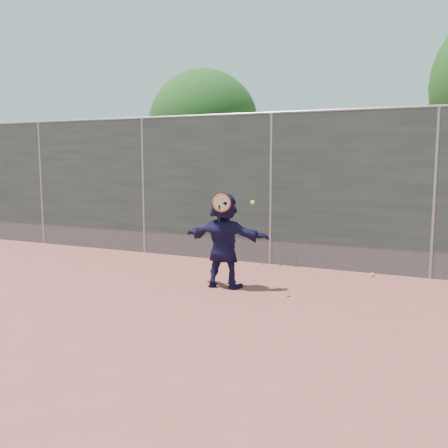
% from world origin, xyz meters
% --- Properties ---
extents(ground, '(80.00, 80.00, 0.00)m').
position_xyz_m(ground, '(0.00, 0.00, 0.00)').
color(ground, '#9E4C42').
rests_on(ground, ground).
extents(player, '(1.48, 0.51, 1.58)m').
position_xyz_m(player, '(-0.09, 1.45, 0.79)').
color(player, '#131335').
rests_on(player, ground).
extents(ball_ground, '(0.07, 0.07, 0.07)m').
position_xyz_m(ball_ground, '(2.04, 3.25, 0.03)').
color(ball_ground, '#D3E933').
rests_on(ball_ground, ground).
extents(fence, '(20.00, 0.06, 3.03)m').
position_xyz_m(fence, '(-0.00, 3.50, 1.58)').
color(fence, '#38423D').
rests_on(fence, ground).
extents(swing_action, '(0.73, 0.19, 0.51)m').
position_xyz_m(swing_action, '(0.01, 1.24, 1.40)').
color(swing_action, orange).
rests_on(swing_action, ground).
extents(tree_left, '(3.15, 3.00, 4.53)m').
position_xyz_m(tree_left, '(-2.85, 6.55, 2.94)').
color(tree_left, '#382314').
rests_on(tree_left, ground).
extents(weed_clump, '(0.68, 0.07, 0.30)m').
position_xyz_m(weed_clump, '(0.29, 3.38, 0.13)').
color(weed_clump, '#387226').
rests_on(weed_clump, ground).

